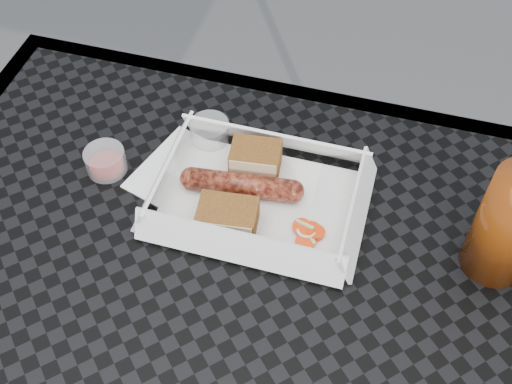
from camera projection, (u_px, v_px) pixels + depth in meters
patio_table at (200, 369)px, 0.72m from camera, size 0.80×0.80×0.74m
food_tray at (258, 200)px, 0.77m from camera, size 0.22×0.15×0.00m
bratwurst at (242, 185)px, 0.76m from camera, size 0.15×0.04×0.03m
bread_near at (256, 159)px, 0.78m from camera, size 0.06×0.05×0.04m
bread_far at (228, 217)px, 0.73m from camera, size 0.07×0.05×0.03m
veg_garnish at (303, 232)px, 0.73m from camera, size 0.03×0.03×0.00m
napkin at (189, 175)px, 0.79m from camera, size 0.15×0.15×0.00m
condiment_cup_sauce at (106, 161)px, 0.79m from camera, size 0.05×0.05×0.03m
condiment_cup_empty at (210, 132)px, 0.82m from camera, size 0.05×0.05×0.03m
drink_glass at (510, 226)px, 0.66m from camera, size 0.07×0.07×0.14m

